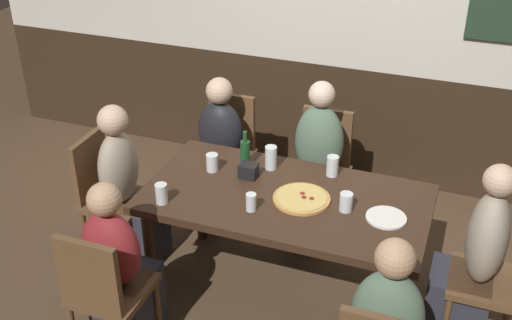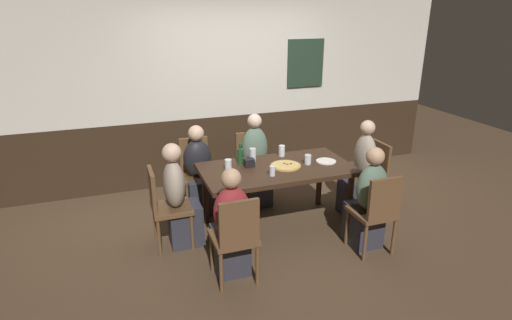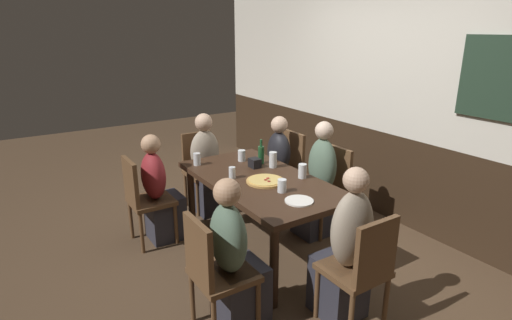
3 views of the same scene
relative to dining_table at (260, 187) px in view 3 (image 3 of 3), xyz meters
The scene contains 25 objects.
ground_plane 0.66m from the dining_table, ahead, with size 12.00×12.00×0.00m, color #4C3826.
wall_back 1.77m from the dining_table, 89.74° to the left, with size 6.40×0.13×2.60m.
dining_table is the anchor object (origin of this frame).
chair_head_west 1.27m from the dining_table, behind, with size 0.40×0.40×0.88m.
chair_right_near 1.14m from the dining_table, 49.24° to the right, with size 0.40×0.40×0.88m.
chair_mid_far 0.87m from the dining_table, 90.00° to the left, with size 0.40×0.40×0.88m.
chair_head_east 1.27m from the dining_table, ahead, with size 0.40×0.40×0.88m.
chair_left_near 1.14m from the dining_table, 130.76° to the right, with size 0.40×0.40×0.88m.
chair_left_far 1.14m from the dining_table, 130.76° to the left, with size 0.40×0.40×0.88m.
person_head_west 1.11m from the dining_table, behind, with size 0.37×0.34×1.14m.
person_right_near 1.03m from the dining_table, 43.20° to the right, with size 0.34×0.37×1.12m.
person_mid_far 0.71m from the dining_table, 90.00° to the left, with size 0.34×0.37×1.17m.
person_head_east 1.11m from the dining_table, ahead, with size 0.37×0.34×1.17m.
person_left_near 1.03m from the dining_table, 136.86° to the right, with size 0.34×0.37×1.09m.
person_left_far 1.03m from the dining_table, 136.84° to the left, with size 0.34×0.37×1.09m.
pizza 0.14m from the dining_table, ahead, with size 0.34×0.34×0.03m.
pint_glass_amber 0.29m from the dining_table, 123.02° to the right, with size 0.06×0.06×0.11m.
beer_glass_half 0.36m from the dining_table, 124.73° to the left, with size 0.08×0.08×0.15m.
pint_glass_pale 0.40m from the dining_table, 58.94° to the left, with size 0.07×0.07×0.13m.
highball_clear 0.39m from the dining_table, ahead, with size 0.07×0.07×0.11m.
tumbler_water 0.74m from the dining_table, 153.76° to the right, with size 0.07×0.07×0.12m.
pint_glass_stout 0.55m from the dining_table, 167.29° to the left, with size 0.08×0.08×0.11m.
beer_bottle_green 0.46m from the dining_table, 145.58° to the left, with size 0.06×0.06×0.25m.
plate_white_large 0.61m from the dining_table, ahead, with size 0.23×0.23×0.01m, color white.
condiment_caddy 0.33m from the dining_table, 156.64° to the left, with size 0.11×0.09×0.09m, color black.
Camera 3 is at (2.89, -1.90, 2.04)m, focal length 28.71 mm.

